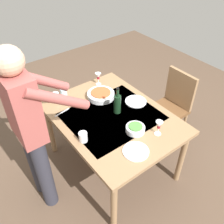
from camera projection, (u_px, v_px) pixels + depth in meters
name	position (u px, v px, depth m)	size (l,w,h in m)	color
ground_plane	(112.00, 163.00, 2.97)	(6.00, 6.00, 0.00)	brown
dining_table	(112.00, 121.00, 2.54)	(1.36, 1.03, 0.75)	#93704C
chair_near	(173.00, 103.00, 3.02)	(0.40, 0.40, 0.91)	brown
person_server	(30.00, 127.00, 2.06)	(0.42, 0.61, 1.69)	#2D2D38
wine_bottle	(117.00, 103.00, 2.47)	(0.07, 0.07, 0.30)	black
wine_glass_left	(159.00, 126.00, 2.23)	(0.07, 0.07, 0.15)	white
wine_glass_right	(98.00, 77.00, 2.87)	(0.07, 0.07, 0.15)	white
water_cup_near_left	(64.00, 92.00, 2.74)	(0.08, 0.08, 0.09)	silver
water_cup_near_right	(56.00, 97.00, 2.65)	(0.08, 0.08, 0.10)	silver
water_cup_far_left	(83.00, 137.00, 2.20)	(0.08, 0.08, 0.09)	silver
serving_bowl_pasta	(101.00, 95.00, 2.72)	(0.30, 0.30, 0.07)	silver
side_bowl_salad	(135.00, 129.00, 2.30)	(0.18, 0.18, 0.07)	silver
dinner_plate_near	(136.00, 101.00, 2.67)	(0.23, 0.23, 0.01)	silver
dinner_plate_far	(136.00, 151.00, 2.12)	(0.23, 0.23, 0.01)	silver
table_fork	(62.00, 112.00, 2.53)	(0.01, 0.18, 0.01)	silver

